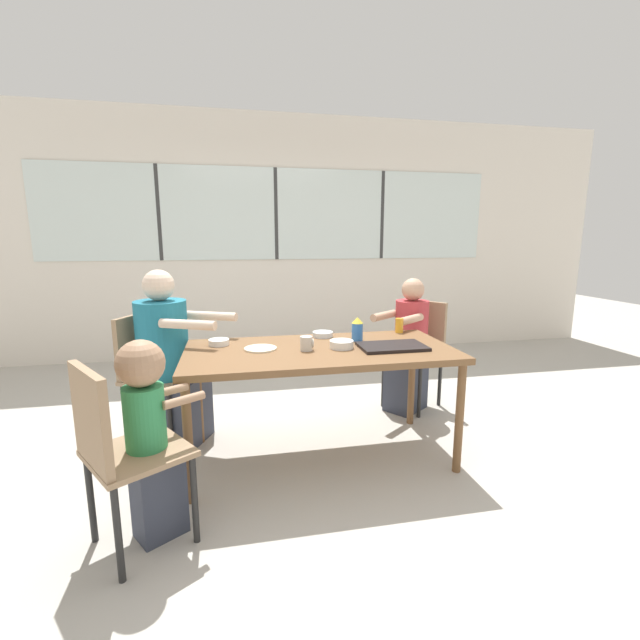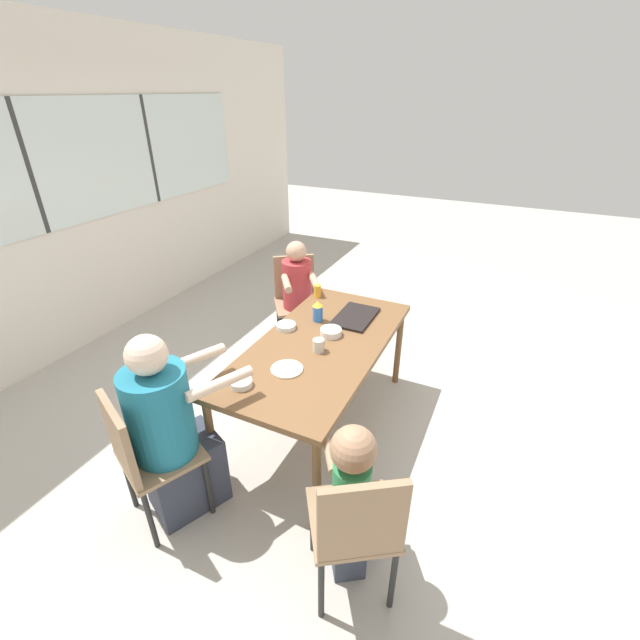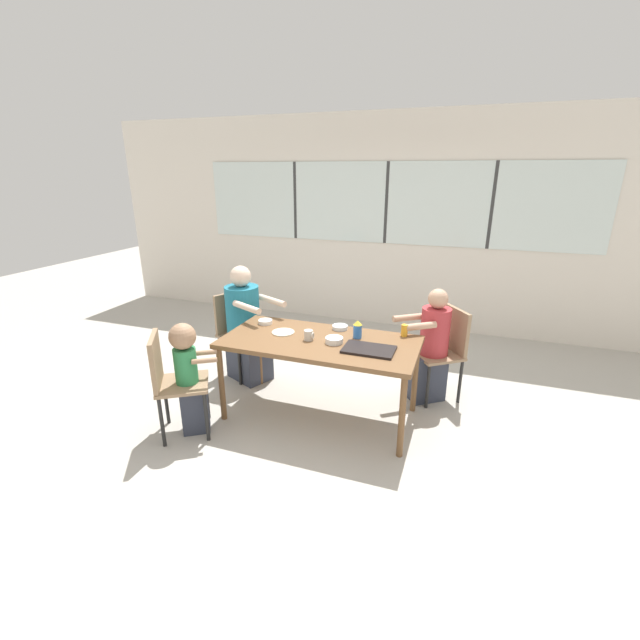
# 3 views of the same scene
# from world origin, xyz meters

# --- Properties ---
(ground_plane) EXTENTS (16.00, 16.00, 0.00)m
(ground_plane) POSITION_xyz_m (0.00, 0.00, 0.00)
(ground_plane) COLOR #B2ADA3
(wall_back_with_windows) EXTENTS (8.40, 0.08, 2.80)m
(wall_back_with_windows) POSITION_xyz_m (0.00, 2.63, 1.42)
(wall_back_with_windows) COLOR silver
(wall_back_with_windows) RESTS_ON ground_plane
(dining_table) EXTENTS (1.66, 0.81, 0.72)m
(dining_table) POSITION_xyz_m (0.00, 0.00, 0.66)
(dining_table) COLOR brown
(dining_table) RESTS_ON ground_plane
(chair_for_woman_green_shirt) EXTENTS (0.56, 0.56, 0.88)m
(chair_for_woman_green_shirt) POSITION_xyz_m (1.00, 0.73, 0.53)
(chair_for_woman_green_shirt) COLOR #937556
(chair_for_woman_green_shirt) RESTS_ON ground_plane
(chair_for_man_blue_shirt) EXTENTS (0.53, 0.53, 0.88)m
(chair_for_man_blue_shirt) POSITION_xyz_m (-1.13, 0.52, 0.53)
(chair_for_man_blue_shirt) COLOR #937556
(chair_for_man_blue_shirt) RESTS_ON ground_plane
(chair_for_toddler) EXTENTS (0.55, 0.55, 0.88)m
(chair_for_toddler) POSITION_xyz_m (-1.04, -0.68, 0.53)
(chair_for_toddler) COLOR #937556
(chair_for_toddler) RESTS_ON ground_plane
(person_woman_green_shirt) EXTENTS (0.54, 0.50, 1.09)m
(person_woman_green_shirt) POSITION_xyz_m (0.87, 0.64, 0.50)
(person_woman_green_shirt) COLOR #333847
(person_woman_green_shirt) RESTS_ON ground_plane
(person_man_blue_shirt) EXTENTS (0.70, 0.57, 1.20)m
(person_man_blue_shirt) POSITION_xyz_m (-0.97, 0.45, 0.53)
(person_man_blue_shirt) COLOR #333847
(person_man_blue_shirt) RESTS_ON ground_plane
(person_toddler) EXTENTS (0.37, 0.33, 0.97)m
(person_toddler) POSITION_xyz_m (-0.91, -0.60, 0.51)
(person_toddler) COLOR #333847
(person_toddler) RESTS_ON ground_plane
(food_tray_dark) EXTENTS (0.41, 0.26, 0.02)m
(food_tray_dark) POSITION_xyz_m (0.44, -0.08, 0.73)
(food_tray_dark) COLOR black
(food_tray_dark) RESTS_ON dining_table
(coffee_mug) EXTENTS (0.08, 0.08, 0.09)m
(coffee_mug) POSITION_xyz_m (-0.09, -0.03, 0.77)
(coffee_mug) COLOR beige
(coffee_mug) RESTS_ON dining_table
(sippy_cup) EXTENTS (0.08, 0.08, 0.16)m
(sippy_cup) POSITION_xyz_m (0.29, 0.15, 0.81)
(sippy_cup) COLOR blue
(sippy_cup) RESTS_ON dining_table
(juice_glass) EXTENTS (0.06, 0.06, 0.10)m
(juice_glass) POSITION_xyz_m (0.66, 0.34, 0.78)
(juice_glass) COLOR gold
(juice_glass) RESTS_ON dining_table
(bowl_white_shallow) EXTENTS (0.13, 0.13, 0.04)m
(bowl_white_shallow) POSITION_xyz_m (-0.62, 0.21, 0.74)
(bowl_white_shallow) COLOR white
(bowl_white_shallow) RESTS_ON dining_table
(bowl_cereal) EXTENTS (0.15, 0.15, 0.05)m
(bowl_cereal) POSITION_xyz_m (0.13, -0.02, 0.75)
(bowl_cereal) COLOR white
(bowl_cereal) RESTS_ON dining_table
(bowl_fruit) EXTENTS (0.14, 0.14, 0.04)m
(bowl_fruit) POSITION_xyz_m (0.08, 0.31, 0.74)
(bowl_fruit) COLOR silver
(bowl_fruit) RESTS_ON dining_table
(plate_tortillas) EXTENTS (0.20, 0.20, 0.01)m
(plate_tortillas) POSITION_xyz_m (-0.37, 0.05, 0.73)
(plate_tortillas) COLOR beige
(plate_tortillas) RESTS_ON dining_table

